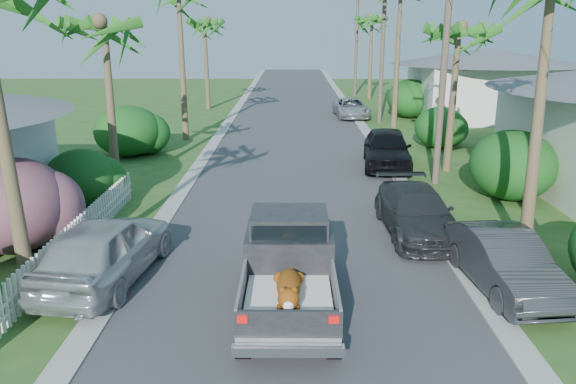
{
  "coord_description": "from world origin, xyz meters",
  "views": [
    {
      "loc": [
        -0.12,
        -8.61,
        6.0
      ],
      "look_at": [
        -0.23,
        7.0,
        1.4
      ],
      "focal_mm": 35.0,
      "sensor_mm": 36.0,
      "label": 1
    }
  ],
  "objects_px": {
    "parked_car_rn": "(504,262)",
    "palm_l_d": "(205,21)",
    "palm_r_d": "(372,18)",
    "parked_car_ln": "(105,249)",
    "house_right_far": "(485,86)",
    "utility_pole_c": "(382,50)",
    "parked_car_rd": "(351,108)",
    "utility_pole_b": "(444,66)",
    "parked_car_rm": "(416,212)",
    "palm_r_b": "(459,28)",
    "parked_car_rf": "(387,149)",
    "pickup_truck": "(289,260)",
    "palm_l_b": "(103,23)",
    "utility_pole_d": "(356,43)"
  },
  "relations": [
    {
      "from": "palm_l_b",
      "to": "palm_r_d",
      "type": "height_order",
      "value": "palm_r_d"
    },
    {
      "from": "parked_car_rn",
      "to": "palm_r_b",
      "type": "distance_m",
      "value": 12.65
    },
    {
      "from": "palm_l_b",
      "to": "palm_r_b",
      "type": "xyz_separation_m",
      "value": [
        13.4,
        3.0,
        -0.2
      ]
    },
    {
      "from": "parked_car_rf",
      "to": "palm_r_d",
      "type": "distance_m",
      "value": 25.11
    },
    {
      "from": "palm_r_b",
      "to": "parked_car_rd",
      "type": "bearing_deg",
      "value": 100.01
    },
    {
      "from": "parked_car_rd",
      "to": "palm_l_b",
      "type": "height_order",
      "value": "palm_l_b"
    },
    {
      "from": "palm_l_d",
      "to": "utility_pole_c",
      "type": "distance_m",
      "value": 13.63
    },
    {
      "from": "parked_car_rm",
      "to": "utility_pole_c",
      "type": "distance_m",
      "value": 21.16
    },
    {
      "from": "pickup_truck",
      "to": "palm_l_b",
      "type": "distance_m",
      "value": 12.35
    },
    {
      "from": "parked_car_rf",
      "to": "parked_car_rd",
      "type": "bearing_deg",
      "value": 96.54
    },
    {
      "from": "parked_car_rn",
      "to": "parked_car_ln",
      "type": "bearing_deg",
      "value": 171.74
    },
    {
      "from": "parked_car_rd",
      "to": "parked_car_rm",
      "type": "bearing_deg",
      "value": -93.92
    },
    {
      "from": "parked_car_ln",
      "to": "house_right_far",
      "type": "relative_size",
      "value": 0.54
    },
    {
      "from": "parked_car_ln",
      "to": "house_right_far",
      "type": "xyz_separation_m",
      "value": [
        17.65,
        25.98,
        1.3
      ]
    },
    {
      "from": "parked_car_rn",
      "to": "palm_r_d",
      "type": "distance_m",
      "value": 36.91
    },
    {
      "from": "parked_car_rd",
      "to": "utility_pole_b",
      "type": "distance_m",
      "value": 17.54
    },
    {
      "from": "parked_car_ln",
      "to": "house_right_far",
      "type": "distance_m",
      "value": 31.44
    },
    {
      "from": "parked_car_rn",
      "to": "palm_l_d",
      "type": "height_order",
      "value": "palm_l_d"
    },
    {
      "from": "parked_car_rf",
      "to": "parked_car_rd",
      "type": "distance_m",
      "value": 14.3
    },
    {
      "from": "parked_car_rf",
      "to": "palm_r_b",
      "type": "bearing_deg",
      "value": -9.66
    },
    {
      "from": "palm_l_d",
      "to": "palm_r_b",
      "type": "distance_m",
      "value": 23.08
    },
    {
      "from": "parked_car_rf",
      "to": "utility_pole_b",
      "type": "xyz_separation_m",
      "value": [
        1.53,
        -2.71,
        3.76
      ]
    },
    {
      "from": "parked_car_rd",
      "to": "utility_pole_d",
      "type": "xyz_separation_m",
      "value": [
        1.65,
        12.99,
        3.96
      ]
    },
    {
      "from": "utility_pole_b",
      "to": "parked_car_rn",
      "type": "bearing_deg",
      "value": -94.32
    },
    {
      "from": "parked_car_rf",
      "to": "house_right_far",
      "type": "xyz_separation_m",
      "value": [
        8.93,
        14.29,
        1.28
      ]
    },
    {
      "from": "parked_car_rm",
      "to": "pickup_truck",
      "type": "bearing_deg",
      "value": -132.83
    },
    {
      "from": "parked_car_rm",
      "to": "parked_car_ln",
      "type": "bearing_deg",
      "value": -160.26
    },
    {
      "from": "palm_r_b",
      "to": "utility_pole_c",
      "type": "relative_size",
      "value": 0.8
    },
    {
      "from": "pickup_truck",
      "to": "parked_car_rm",
      "type": "bearing_deg",
      "value": 49.15
    },
    {
      "from": "parked_car_rm",
      "to": "palm_l_b",
      "type": "height_order",
      "value": "palm_l_b"
    },
    {
      "from": "palm_l_b",
      "to": "parked_car_rm",
      "type": "bearing_deg",
      "value": -24.32
    },
    {
      "from": "utility_pole_b",
      "to": "utility_pole_d",
      "type": "relative_size",
      "value": 1.0
    },
    {
      "from": "parked_car_rn",
      "to": "parked_car_rf",
      "type": "bearing_deg",
      "value": 87.98
    },
    {
      "from": "parked_car_rn",
      "to": "parked_car_rd",
      "type": "xyz_separation_m",
      "value": [
        -0.94,
        26.39,
        -0.05
      ]
    },
    {
      "from": "utility_pole_c",
      "to": "utility_pole_d",
      "type": "height_order",
      "value": "same"
    },
    {
      "from": "parked_car_rd",
      "to": "palm_r_b",
      "type": "bearing_deg",
      "value": -83.02
    },
    {
      "from": "parked_car_rm",
      "to": "utility_pole_b",
      "type": "distance_m",
      "value": 7.2
    },
    {
      "from": "palm_r_b",
      "to": "house_right_far",
      "type": "xyz_separation_m",
      "value": [
        6.4,
        15.0,
        -3.83
      ]
    },
    {
      "from": "palm_r_d",
      "to": "house_right_far",
      "type": "xyz_separation_m",
      "value": [
        6.5,
        -10.0,
        -4.62
      ]
    },
    {
      "from": "parked_car_rd",
      "to": "house_right_far",
      "type": "bearing_deg",
      "value": -3.07
    },
    {
      "from": "parked_car_rn",
      "to": "parked_car_ln",
      "type": "height_order",
      "value": "parked_car_ln"
    },
    {
      "from": "parked_car_rn",
      "to": "parked_car_rf",
      "type": "height_order",
      "value": "parked_car_rf"
    },
    {
      "from": "utility_pole_b",
      "to": "parked_car_rd",
      "type": "bearing_deg",
      "value": 95.54
    },
    {
      "from": "parked_car_rm",
      "to": "utility_pole_d",
      "type": "height_order",
      "value": "utility_pole_d"
    },
    {
      "from": "parked_car_rf",
      "to": "utility_pole_b",
      "type": "distance_m",
      "value": 4.88
    },
    {
      "from": "palm_r_d",
      "to": "parked_car_rf",
      "type": "bearing_deg",
      "value": -95.7
    },
    {
      "from": "parked_car_rn",
      "to": "utility_pole_b",
      "type": "xyz_separation_m",
      "value": [
        0.71,
        9.38,
        3.91
      ]
    },
    {
      "from": "palm_l_d",
      "to": "palm_r_d",
      "type": "distance_m",
      "value": 14.32
    },
    {
      "from": "parked_car_rm",
      "to": "utility_pole_d",
      "type": "bearing_deg",
      "value": 84.81
    },
    {
      "from": "utility_pole_d",
      "to": "pickup_truck",
      "type": "bearing_deg",
      "value": -98.21
    }
  ]
}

